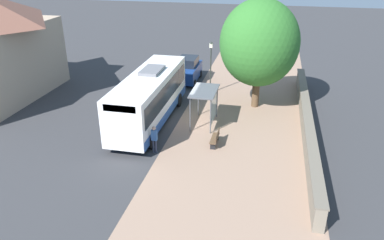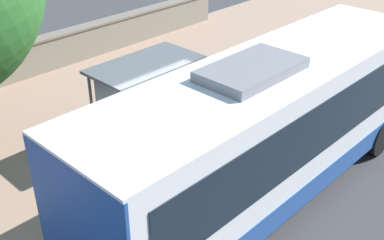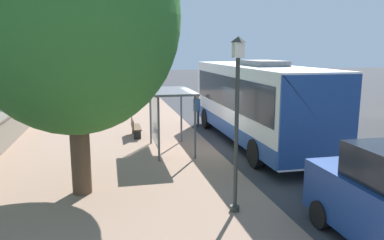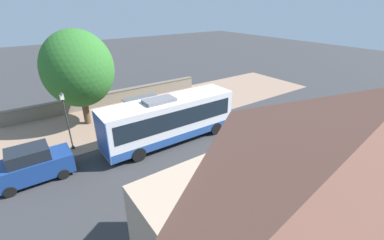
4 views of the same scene
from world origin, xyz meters
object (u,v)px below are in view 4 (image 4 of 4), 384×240
bus_shelter (142,103)px  shade_tree (78,69)px  bench (165,109)px  pedestrian (200,110)px  parked_car_behind_bus (33,165)px  street_lamp_near (66,117)px  bus (169,119)px

bus_shelter → shade_tree: size_ratio=0.37×
bench → pedestrian: bearing=26.5°
bus_shelter → parked_car_behind_bus: 9.32m
bench → shade_tree: shade_tree is taller
bench → street_lamp_near: bearing=-78.2°
bus_shelter → parked_car_behind_bus: bus_shelter is taller
bus_shelter → parked_car_behind_bus: (3.29, -8.66, -1.00)m
bus → shade_tree: size_ratio=1.28×
bus_shelter → street_lamp_near: 6.09m
bench → parked_car_behind_bus: bearing=-69.1°
pedestrian → shade_tree: size_ratio=0.21×
bus → pedestrian: size_ratio=5.99×
pedestrian → shade_tree: 10.66m
pedestrian → street_lamp_near: street_lamp_near is taller
bus_shelter → bench: bearing=111.1°
bench → shade_tree: (-1.97, -6.74, 4.38)m
shade_tree → parked_car_behind_bus: shade_tree is taller
bus → bench: size_ratio=6.67×
bus_shelter → street_lamp_near: size_ratio=0.69×
street_lamp_near → parked_car_behind_bus: bearing=-46.3°
parked_car_behind_bus → bench: bearing=110.9°
pedestrian → bus_shelter: bearing=-116.7°
pedestrian → bench: (-3.34, -1.66, -0.53)m
bus → pedestrian: 4.47m
street_lamp_near → bench: bearing=101.8°
bus → parked_car_behind_bus: bearing=-93.5°
street_lamp_near → bus_shelter: bearing=97.2°
bus → shade_tree: bearing=-148.0°
bus → bench: 5.67m
bus → bus_shelter: bus is taller
street_lamp_near → parked_car_behind_bus: size_ratio=1.03×
bench → shade_tree: 8.28m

